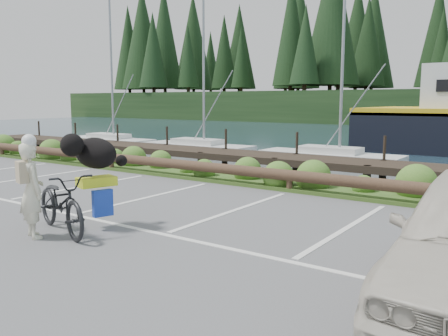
% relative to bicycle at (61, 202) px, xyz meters
% --- Properties ---
extents(ground, '(72.00, 72.00, 0.00)m').
position_rel_bicycle_xyz_m(ground, '(1.64, 1.37, -0.57)').
color(ground, '#515153').
extents(vegetation_strip, '(34.00, 1.60, 0.10)m').
position_rel_bicycle_xyz_m(vegetation_strip, '(1.64, 6.67, -0.52)').
color(vegetation_strip, '#3D5B21').
rests_on(vegetation_strip, ground).
extents(log_rail, '(32.00, 0.30, 0.60)m').
position_rel_bicycle_xyz_m(log_rail, '(1.64, 5.97, -0.57)').
color(log_rail, '#443021').
rests_on(log_rail, ground).
extents(bicycle, '(2.31, 1.37, 1.14)m').
position_rel_bicycle_xyz_m(bicycle, '(0.00, 0.00, 0.00)').
color(bicycle, black).
rests_on(bicycle, ground).
extents(cyclist, '(0.72, 0.58, 1.72)m').
position_rel_bicycle_xyz_m(cyclist, '(-0.15, -0.49, 0.29)').
color(cyclist, beige).
rests_on(cyclist, ground).
extents(dog, '(0.79, 1.14, 0.60)m').
position_rel_bicycle_xyz_m(dog, '(0.21, 0.67, 0.87)').
color(dog, black).
rests_on(dog, bicycle).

